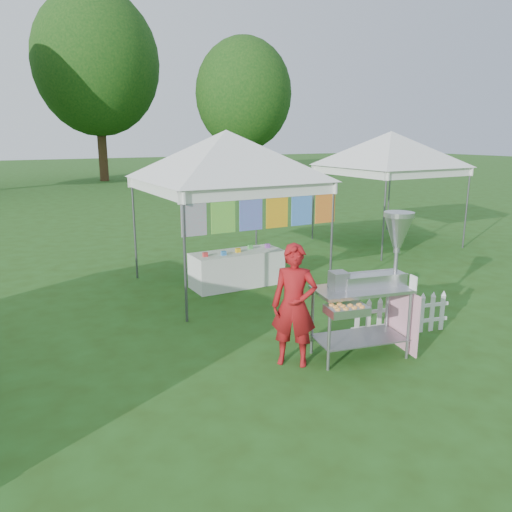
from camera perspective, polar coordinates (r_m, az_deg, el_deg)
ground at (r=7.11m, az=9.39°, el=-10.69°), size 120.00×120.00×0.00m
canopy_main at (r=9.46m, az=-3.42°, el=14.13°), size 4.24×4.24×3.45m
canopy_right at (r=13.88m, az=15.22°, el=13.57°), size 4.24×4.24×3.45m
tree_mid at (r=34.05m, az=-17.78°, el=20.24°), size 7.60×7.60×11.52m
tree_right at (r=30.57m, az=-1.44°, el=17.98°), size 5.60×5.60×8.42m
donut_cart at (r=6.74m, az=13.63°, el=-2.00°), size 1.52×0.95×1.93m
vendor at (r=6.40m, az=4.38°, el=-5.65°), size 0.69×0.67×1.60m
picket_fence at (r=7.75m, az=16.21°, el=-6.69°), size 1.59×0.36×0.56m
display_table at (r=9.84m, az=-2.18°, el=-1.45°), size 1.80×0.70×0.69m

